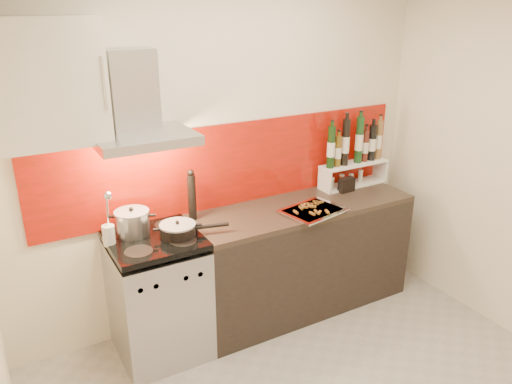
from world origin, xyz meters
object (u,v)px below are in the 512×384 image
stock_pot (132,223)px  baking_tray (313,210)px  range_stove (159,297)px  saute_pan (179,230)px  counter (301,256)px  pepper_mill (192,196)px

stock_pot → baking_tray: bearing=-12.0°
stock_pot → baking_tray: (1.29, -0.27, -0.08)m
range_stove → saute_pan: 0.54m
counter → saute_pan: 1.16m
range_stove → baking_tray: baking_tray is taller
pepper_mill → saute_pan: bearing=-130.4°
stock_pot → saute_pan: stock_pot is taller
baking_tray → stock_pot: bearing=168.0°
saute_pan → pepper_mill: 0.33m
counter → pepper_mill: (-0.85, 0.16, 0.63)m
stock_pot → saute_pan: bearing=-33.7°
counter → pepper_mill: pepper_mill is taller
counter → pepper_mill: bearing=169.1°
stock_pot → saute_pan: size_ratio=0.50×
range_stove → saute_pan: saute_pan is taller
pepper_mill → range_stove: bearing=-154.4°
range_stove → stock_pot: bearing=132.5°
stock_pot → saute_pan: 0.32m
pepper_mill → stock_pot: bearing=-173.3°
range_stove → counter: 1.20m
saute_pan → baking_tray: bearing=-5.5°
counter → saute_pan: size_ratio=3.89×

